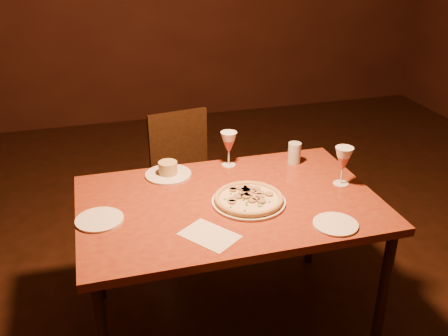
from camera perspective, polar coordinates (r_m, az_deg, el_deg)
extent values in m
cube|color=brown|center=(2.36, 0.56, -4.11)|extent=(1.40, 0.91, 0.04)
cylinder|color=black|center=(2.82, -14.50, -8.54)|extent=(0.05, 0.05, 0.71)
cylinder|color=black|center=(2.52, 17.68, -13.65)|extent=(0.05, 0.05, 0.71)
cylinder|color=black|center=(3.07, 10.05, -5.02)|extent=(0.05, 0.05, 0.71)
cube|color=black|center=(3.25, -3.99, -1.25)|extent=(0.46, 0.46, 0.04)
cube|color=black|center=(3.33, -5.25, 3.32)|extent=(0.40, 0.09, 0.38)
cylinder|color=black|center=(3.19, -5.57, -6.62)|extent=(0.03, 0.03, 0.41)
cylinder|color=black|center=(3.45, -7.37, -3.96)|extent=(0.03, 0.03, 0.41)
cylinder|color=black|center=(3.29, -0.19, -5.39)|extent=(0.03, 0.03, 0.41)
cylinder|color=black|center=(3.55, -2.36, -2.91)|extent=(0.03, 0.03, 0.41)
cylinder|color=silver|center=(2.33, 2.83, -3.86)|extent=(0.34, 0.34, 0.01)
cylinder|color=#CEBA8D|center=(2.32, 2.84, -3.59)|extent=(0.31, 0.31, 0.01)
torus|color=tan|center=(2.32, 2.84, -3.45)|extent=(0.32, 0.32, 0.03)
cylinder|color=silver|center=(2.59, -6.39, -0.73)|extent=(0.24, 0.24, 0.01)
cylinder|color=tan|center=(2.58, -6.43, 0.02)|extent=(0.10, 0.10, 0.06)
cylinder|color=#ABB2BA|center=(2.72, 8.05, 1.70)|extent=(0.07, 0.07, 0.12)
cylinder|color=silver|center=(2.26, -14.05, -5.75)|extent=(0.21, 0.21, 0.01)
cylinder|color=silver|center=(2.21, 12.62, -6.30)|extent=(0.19, 0.19, 0.01)
cube|color=beige|center=(2.10, -1.67, -7.70)|extent=(0.26, 0.28, 0.00)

